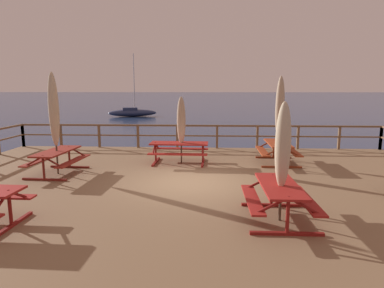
# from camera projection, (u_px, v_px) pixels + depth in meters

# --- Properties ---
(ground_plane) EXTENTS (600.00, 600.00, 0.00)m
(ground_plane) POSITION_uv_depth(u_px,v_px,m) (191.00, 207.00, 9.91)
(ground_plane) COLOR navy
(wooden_deck) EXTENTS (16.91, 11.61, 0.77)m
(wooden_deck) POSITION_uv_depth(u_px,v_px,m) (191.00, 194.00, 9.84)
(wooden_deck) COLOR #846647
(wooden_deck) RESTS_ON ground
(railing_waterside_far) EXTENTS (16.71, 0.10, 1.09)m
(railing_waterside_far) POSITION_uv_depth(u_px,v_px,m) (197.00, 132.00, 15.22)
(railing_waterside_far) COLOR brown
(railing_waterside_far) RESTS_ON wooden_deck
(picnic_table_mid_left) EXTENTS (2.16, 1.45, 0.78)m
(picnic_table_mid_left) POSITION_uv_depth(u_px,v_px,m) (179.00, 148.00, 12.21)
(picnic_table_mid_left) COLOR maroon
(picnic_table_mid_left) RESTS_ON wooden_deck
(picnic_table_front_left) EXTENTS (1.40, 1.92, 0.78)m
(picnic_table_front_left) POSITION_uv_depth(u_px,v_px,m) (279.00, 194.00, 6.92)
(picnic_table_front_left) COLOR maroon
(picnic_table_front_left) RESTS_ON wooden_deck
(picnic_table_back_right) EXTENTS (1.43, 2.01, 0.78)m
(picnic_table_back_right) POSITION_uv_depth(u_px,v_px,m) (278.00, 148.00, 12.24)
(picnic_table_back_right) COLOR #993819
(picnic_table_back_right) RESTS_ON wooden_deck
(picnic_table_front_right) EXTENTS (1.51, 2.07, 0.78)m
(picnic_table_front_right) POSITION_uv_depth(u_px,v_px,m) (57.00, 157.00, 10.66)
(picnic_table_front_right) COLOR maroon
(picnic_table_front_right) RESTS_ON wooden_deck
(patio_umbrella_short_front) EXTENTS (0.32, 0.32, 2.47)m
(patio_umbrella_short_front) POSITION_uv_depth(u_px,v_px,m) (181.00, 121.00, 12.08)
(patio_umbrella_short_front) COLOR #4C3828
(patio_umbrella_short_front) RESTS_ON wooden_deck
(patio_umbrella_short_mid) EXTENTS (0.32, 0.32, 2.50)m
(patio_umbrella_short_mid) POSITION_uv_depth(u_px,v_px,m) (283.00, 146.00, 6.68)
(patio_umbrella_short_mid) COLOR #4C3828
(patio_umbrella_short_mid) RESTS_ON wooden_deck
(patio_umbrella_tall_mid_left) EXTENTS (0.32, 0.32, 3.20)m
(patio_umbrella_tall_mid_left) POSITION_uv_depth(u_px,v_px,m) (280.00, 108.00, 11.99)
(patio_umbrella_tall_mid_left) COLOR #4C3828
(patio_umbrella_tall_mid_left) RESTS_ON wooden_deck
(patio_umbrella_tall_mid_right) EXTENTS (0.32, 0.32, 3.26)m
(patio_umbrella_tall_mid_right) POSITION_uv_depth(u_px,v_px,m) (54.00, 110.00, 10.39)
(patio_umbrella_tall_mid_right) COLOR #4C3828
(patio_umbrella_tall_mid_right) RESTS_ON wooden_deck
(sailboat_distant) EXTENTS (6.23, 3.16, 7.72)m
(sailboat_distant) POSITION_uv_depth(u_px,v_px,m) (132.00, 112.00, 41.53)
(sailboat_distant) COLOR navy
(sailboat_distant) RESTS_ON ground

